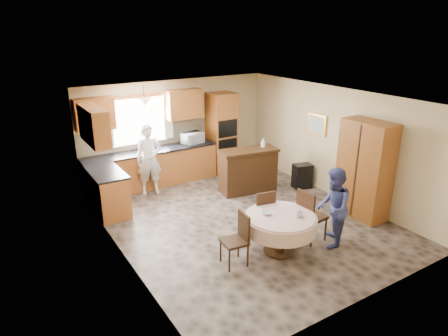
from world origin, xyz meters
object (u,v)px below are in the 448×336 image
object	(u,v)px
chair_left	(238,237)
person_dining	(333,208)
chair_right	(309,213)
person_sink	(149,160)
dining_table	(280,223)
cupboard	(364,170)
oven_tower	(222,133)
chair_back	(263,211)
sideboard	(248,172)

from	to	relation	value
chair_left	person_dining	bearing A→B (deg)	84.37
chair_left	chair_right	world-z (taller)	chair_right
chair_right	person_sink	world-z (taller)	person_sink
dining_table	chair_left	bearing A→B (deg)	174.08
cupboard	dining_table	bearing A→B (deg)	-174.20
cupboard	chair_left	size ratio (longest dim) A/B	2.22
oven_tower	person_sink	xyz separation A→B (m)	(-2.21, -0.39, -0.23)
cupboard	oven_tower	bearing A→B (deg)	105.78
person_dining	oven_tower	bearing A→B (deg)	-139.13
oven_tower	person_sink	size ratio (longest dim) A/B	1.28
cupboard	chair_left	bearing A→B (deg)	-177.18
dining_table	person_dining	distance (m)	1.00
oven_tower	chair_back	bearing A→B (deg)	-109.41
oven_tower	chair_right	size ratio (longest dim) A/B	2.11
dining_table	oven_tower	bearing A→B (deg)	72.18
oven_tower	dining_table	bearing A→B (deg)	-107.82
oven_tower	sideboard	xyz separation A→B (m)	(-0.20, -1.52, -0.57)
sideboard	cupboard	bearing A→B (deg)	-51.86
person_dining	cupboard	bearing A→B (deg)	156.12
dining_table	person_dining	world-z (taller)	person_dining
chair_right	person_sink	distance (m)	3.97
oven_tower	cupboard	size ratio (longest dim) A/B	1.06
dining_table	sideboard	bearing A→B (deg)	66.39
person_sink	cupboard	bearing A→B (deg)	-34.19
oven_tower	cupboard	bearing A→B (deg)	-74.22
chair_back	chair_right	bearing A→B (deg)	145.96
oven_tower	chair_left	bearing A→B (deg)	-118.10
chair_right	sideboard	bearing A→B (deg)	-13.48
dining_table	person_sink	world-z (taller)	person_sink
chair_back	sideboard	bearing A→B (deg)	-107.81
cupboard	dining_table	size ratio (longest dim) A/B	1.61
dining_table	chair_left	distance (m)	0.82
cupboard	person_sink	world-z (taller)	cupboard
oven_tower	chair_left	xyz separation A→B (m)	(-2.11, -3.94, -0.56)
chair_right	person_dining	size ratio (longest dim) A/B	0.69
chair_left	chair_right	bearing A→B (deg)	93.91
oven_tower	person_dining	world-z (taller)	oven_tower
sideboard	chair_right	world-z (taller)	chair_right
chair_left	person_sink	distance (m)	3.57
chair_left	chair_back	distance (m)	1.03
chair_left	chair_back	bearing A→B (deg)	126.30
cupboard	person_sink	size ratio (longest dim) A/B	1.21
person_sink	chair_left	bearing A→B (deg)	-76.53
dining_table	person_sink	bearing A→B (deg)	104.08
cupboard	chair_back	size ratio (longest dim) A/B	2.14
oven_tower	dining_table	size ratio (longest dim) A/B	1.70
sideboard	oven_tower	bearing A→B (deg)	91.50
sideboard	person_sink	bearing A→B (deg)	159.59
oven_tower	person_sink	bearing A→B (deg)	-169.98
chair_left	person_dining	distance (m)	1.81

